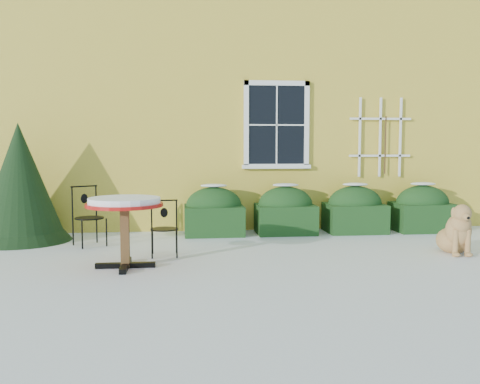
{
  "coord_description": "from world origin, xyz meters",
  "views": [
    {
      "loc": [
        -0.87,
        -6.93,
        1.6
      ],
      "look_at": [
        0.0,
        1.0,
        0.9
      ],
      "focal_mm": 40.0,
      "sensor_mm": 36.0,
      "label": 1
    }
  ],
  "objects": [
    {
      "name": "ground",
      "position": [
        0.0,
        0.0,
        0.0
      ],
      "size": [
        80.0,
        80.0,
        0.0
      ],
      "primitive_type": "plane",
      "color": "white",
      "rests_on": "ground"
    },
    {
      "name": "bistro_table",
      "position": [
        -1.61,
        0.07,
        0.77
      ],
      "size": [
        1.0,
        1.0,
        0.92
      ],
      "rotation": [
        0.0,
        0.0,
        0.08
      ],
      "color": "black",
      "rests_on": "ground"
    },
    {
      "name": "patio_chair_far",
      "position": [
        -2.36,
        1.73,
        0.48
      ],
      "size": [
        0.58,
        0.58,
        0.95
      ],
      "rotation": [
        0.0,
        0.0,
        0.54
      ],
      "color": "black",
      "rests_on": "ground"
    },
    {
      "name": "hedge_row",
      "position": [
        1.65,
        2.55,
        0.4
      ],
      "size": [
        4.95,
        0.8,
        0.91
      ],
      "color": "#133314",
      "rests_on": "ground"
    },
    {
      "name": "evergreen_shrub",
      "position": [
        -3.54,
        2.24,
        0.79
      ],
      "size": [
        1.63,
        1.63,
        1.97
      ],
      "rotation": [
        0.0,
        0.0,
        0.23
      ],
      "color": "black",
      "rests_on": "ground"
    },
    {
      "name": "patio_chair_near",
      "position": [
        -1.12,
        0.74,
        0.42
      ],
      "size": [
        0.4,
        0.4,
        0.84
      ],
      "rotation": [
        0.0,
        0.0,
        3.17
      ],
      "color": "black",
      "rests_on": "ground"
    },
    {
      "name": "dog",
      "position": [
        3.16,
        0.46,
        0.31
      ],
      "size": [
        0.55,
        0.85,
        0.77
      ],
      "rotation": [
        0.0,
        0.0,
        -0.1
      ],
      "color": "tan",
      "rests_on": "ground"
    },
    {
      "name": "house",
      "position": [
        0.0,
        7.0,
        3.22
      ],
      "size": [
        12.4,
        8.4,
        6.4
      ],
      "color": "yellow",
      "rests_on": "ground"
    }
  ]
}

